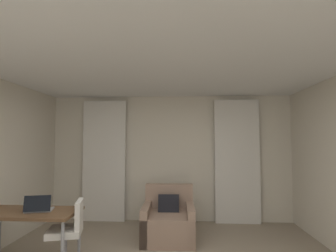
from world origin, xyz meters
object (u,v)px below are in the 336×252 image
Objects in this scene: armchair at (168,222)px; laptop at (39,208)px; desk at (29,216)px; desk_chair at (68,240)px.

laptop reaches higher than armchair.
desk is 0.60m from desk_chair.
desk_chair is at bearing -136.34° from armchair.
armchair is at bearing 35.44° from laptop.
desk_chair reaches higher than desk.
desk is at bearing -146.94° from armchair.
laptop reaches higher than desk.
laptop is at bearing -4.25° from desk.
laptop is (0.14, -0.01, 0.11)m from desk.
desk_chair is at bearing -1.38° from laptop.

